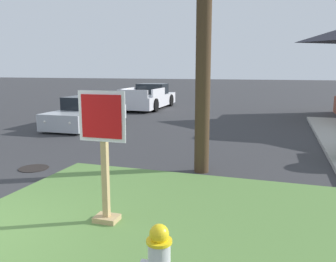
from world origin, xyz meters
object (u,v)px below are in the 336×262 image
stop_sign (104,160)px  parked_sedan_silver (87,113)px  manhole_cover (34,168)px  pickup_truck_white (149,98)px

stop_sign → parked_sedan_silver: (-5.25, 8.26, -0.50)m
stop_sign → parked_sedan_silver: size_ratio=0.46×
manhole_cover → stop_sign: bearing=-35.4°
parked_sedan_silver → stop_sign: bearing=-57.5°
stop_sign → pickup_truck_white: (-5.18, 15.35, -0.42)m
parked_sedan_silver → manhole_cover: bearing=-70.7°
manhole_cover → pickup_truck_white: 13.28m
stop_sign → manhole_cover: bearing=144.6°
manhole_cover → parked_sedan_silver: 6.40m
parked_sedan_silver → pickup_truck_white: (0.07, 7.09, 0.08)m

